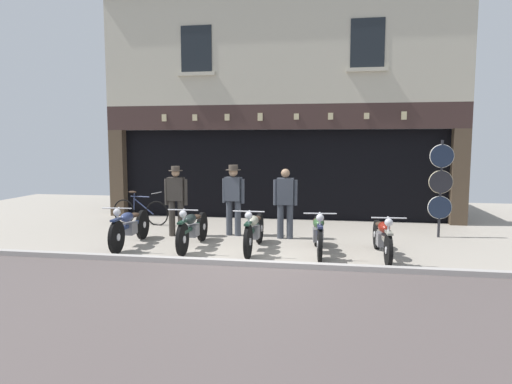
{
  "coord_description": "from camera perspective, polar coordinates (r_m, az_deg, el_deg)",
  "views": [
    {
      "loc": [
        1.52,
        -7.9,
        2.23
      ],
      "look_at": [
        -0.27,
        2.81,
        1.05
      ],
      "focal_mm": 32.1,
      "sensor_mm": 36.0,
      "label": 1
    }
  ],
  "objects": [
    {
      "name": "leaning_bicycle",
      "position": [
        12.91,
        -14.25,
        -2.31
      ],
      "size": [
        1.71,
        0.5,
        0.93
      ],
      "rotation": [
        0.0,
        0.0,
        -1.73
      ],
      "color": "black",
      "rests_on": "ground"
    },
    {
      "name": "salesman_left",
      "position": [
        11.04,
        -9.93,
        -0.69
      ],
      "size": [
        0.56,
        0.33,
        1.68
      ],
      "rotation": [
        0.0,
        0.0,
        3.17
      ],
      "color": "#38332D",
      "rests_on": "ground"
    },
    {
      "name": "shop_facade",
      "position": [
        14.98,
        3.65,
        4.41
      ],
      "size": [
        10.59,
        4.42,
        6.64
      ],
      "color": "black",
      "rests_on": "ground"
    },
    {
      "name": "advert_board_near",
      "position": [
        13.75,
        -4.86,
        3.53
      ],
      "size": [
        0.76,
        0.03,
        1.06
      ],
      "color": "beige"
    },
    {
      "name": "motorcycle_center_left",
      "position": [
        9.8,
        -7.9,
        -4.48
      ],
      "size": [
        0.62,
        2.05,
        0.93
      ],
      "rotation": [
        0.0,
        0.0,
        3.14
      ],
      "color": "black",
      "rests_on": "ground"
    },
    {
      "name": "shopkeeper_center",
      "position": [
        10.96,
        -2.83,
        -0.53
      ],
      "size": [
        0.55,
        0.36,
        1.7
      ],
      "rotation": [
        0.0,
        0.0,
        2.99
      ],
      "color": "#3D424C",
      "rests_on": "ground"
    },
    {
      "name": "motorcycle_center",
      "position": [
        9.49,
        -0.24,
        -4.75
      ],
      "size": [
        0.62,
        2.06,
        0.92
      ],
      "rotation": [
        0.0,
        0.0,
        3.14
      ],
      "color": "black",
      "rests_on": "ground"
    },
    {
      "name": "advert_board_far",
      "position": [
        14.05,
        -9.2,
        4.03
      ],
      "size": [
        0.78,
        0.03,
        1.02
      ],
      "color": "beige"
    },
    {
      "name": "salesman_right",
      "position": [
        10.61,
        3.67,
        -1.03
      ],
      "size": [
        0.56,
        0.25,
        1.63
      ],
      "rotation": [
        0.0,
        0.0,
        3.16
      ],
      "color": "#3D424C",
      "rests_on": "ground"
    },
    {
      "name": "ground",
      "position": [
        7.44,
        -2.85,
        -11.59
      ],
      "size": [
        22.29,
        22.0,
        0.18
      ],
      "color": "#9D9588"
    },
    {
      "name": "motorcycle_center_right",
      "position": [
        9.34,
        7.75,
        -5.01
      ],
      "size": [
        0.62,
        1.98,
        0.92
      ],
      "rotation": [
        0.0,
        0.0,
        3.22
      ],
      "color": "black",
      "rests_on": "ground"
    },
    {
      "name": "tyre_sign_pole",
      "position": [
        11.52,
        22.03,
        1.06
      ],
      "size": [
        0.55,
        0.06,
        2.29
      ],
      "color": "#232328",
      "rests_on": "ground"
    },
    {
      "name": "motorcycle_left",
      "position": [
        10.26,
        -15.43,
        -4.13
      ],
      "size": [
        0.62,
        2.09,
        0.93
      ],
      "rotation": [
        0.0,
        0.0,
        3.18
      ],
      "color": "black",
      "rests_on": "ground"
    },
    {
      "name": "motorcycle_right",
      "position": [
        9.27,
        15.48,
        -5.36
      ],
      "size": [
        0.62,
        2.05,
        0.9
      ],
      "rotation": [
        0.0,
        0.0,
        3.19
      ],
      "color": "black",
      "rests_on": "ground"
    }
  ]
}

